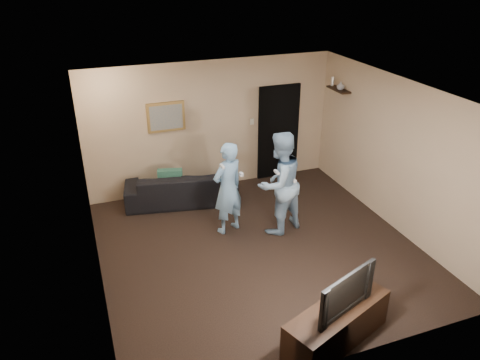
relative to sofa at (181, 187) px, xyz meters
name	(u,v)px	position (x,y,z in m)	size (l,w,h in m)	color
ground	(259,248)	(0.79, -2.02, -0.31)	(5.00, 5.00, 0.00)	black
ceiling	(262,94)	(0.79, -2.02, 2.29)	(5.00, 5.00, 0.04)	silver
wall_back	(212,126)	(0.79, 0.48, 0.99)	(5.00, 0.04, 2.60)	tan
wall_front	(349,271)	(0.79, -4.52, 0.99)	(5.00, 0.04, 2.60)	tan
wall_left	(91,205)	(-1.71, -2.02, 0.99)	(0.04, 5.00, 2.60)	tan
wall_right	(396,155)	(3.29, -2.02, 0.99)	(0.04, 5.00, 2.60)	tan
sofa	(181,187)	(0.00, 0.00, 0.00)	(2.14, 0.83, 0.62)	black
throw_pillow	(170,181)	(-0.21, 0.00, 0.17)	(0.47, 0.15, 0.47)	#1A4F3F
painting_frame	(166,117)	(-0.11, 0.45, 1.29)	(0.72, 0.05, 0.57)	olive
painting_canvas	(166,117)	(-0.11, 0.43, 1.29)	(0.62, 0.01, 0.47)	slate
doorway	(278,132)	(2.24, 0.45, 0.69)	(0.90, 0.06, 2.00)	black
light_switch	(252,122)	(1.64, 0.45, 0.99)	(0.08, 0.02, 0.12)	silver
wall_shelf	(338,90)	(3.18, -0.22, 1.68)	(0.20, 0.60, 0.03)	black
shelf_vase	(341,86)	(3.18, -0.29, 1.77)	(0.15, 0.15, 0.16)	#AEAEB3
shelf_figurine	(333,81)	(3.18, 0.02, 1.78)	(0.06, 0.06, 0.18)	silver
tv_console	(337,325)	(0.91, -4.25, -0.06)	(1.51, 0.48, 0.54)	black
television	(341,290)	(0.91, -4.25, 0.48)	(0.97, 0.13, 0.56)	black
wii_player_left	(228,188)	(0.50, -1.31, 0.51)	(0.70, 0.58, 1.64)	#7AAAD4
wii_player_right	(279,183)	(1.32, -1.59, 0.59)	(1.05, 0.93, 1.81)	#8BADCB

